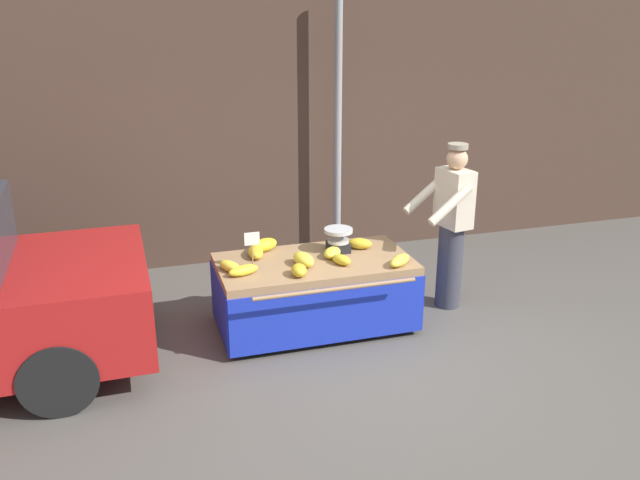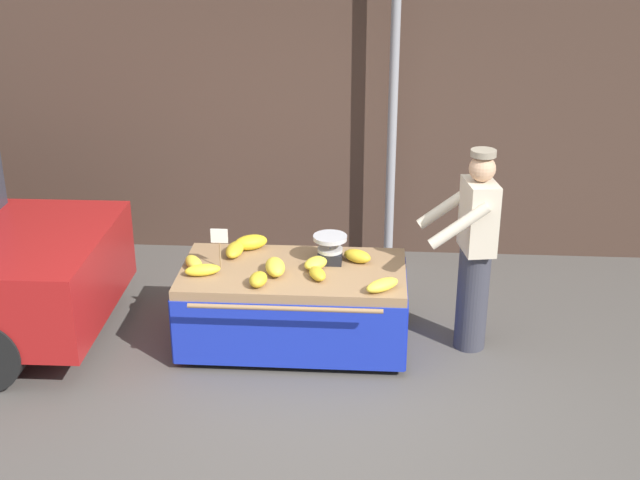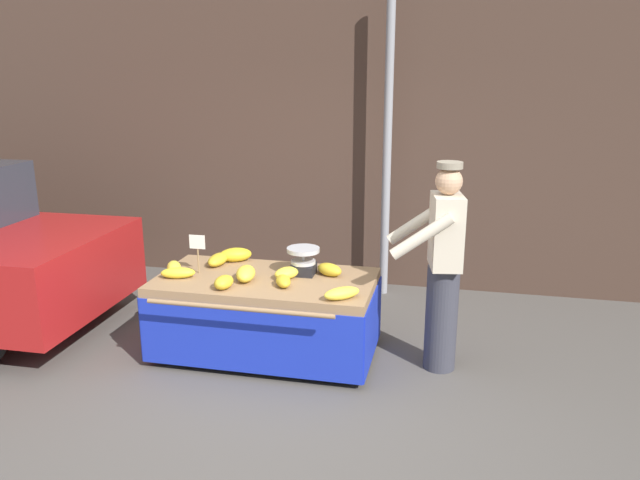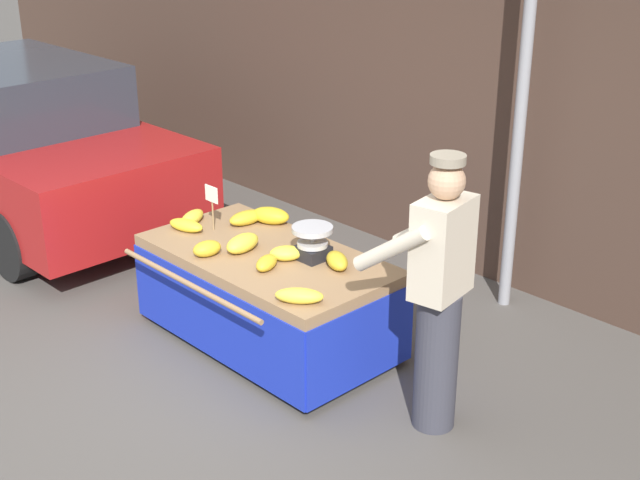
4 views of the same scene
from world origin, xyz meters
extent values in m
plane|color=#514C47|center=(0.00, 0.00, 0.00)|extent=(60.00, 60.00, 0.00)
cube|color=#473328|center=(0.00, 3.02, 2.14)|extent=(16.00, 0.24, 4.28)
cylinder|color=gray|center=(0.50, 2.62, 1.62)|extent=(0.09, 0.09, 3.23)
cube|color=#93704C|center=(-0.30, 0.88, 0.66)|extent=(1.83, 0.97, 0.08)
cylinder|color=black|center=(-1.14, 0.88, 0.32)|extent=(0.05, 0.64, 0.64)
cylinder|color=#B7B7BC|center=(-1.17, 0.88, 0.32)|extent=(0.01, 0.12, 0.12)
cylinder|color=black|center=(0.54, 0.88, 0.32)|extent=(0.05, 0.64, 0.64)
cylinder|color=#B7B7BC|center=(0.57, 0.88, 0.32)|extent=(0.01, 0.12, 0.12)
cylinder|color=#4C4742|center=(-0.30, 1.29, 0.31)|extent=(0.05, 0.05, 0.62)
cube|color=#192DB2|center=(-0.30, 0.40, 0.34)|extent=(1.83, 0.02, 0.56)
cube|color=#192DB2|center=(-0.30, 1.37, 0.34)|extent=(1.83, 0.02, 0.56)
cube|color=#192DB2|center=(-1.22, 0.88, 0.34)|extent=(0.02, 0.97, 0.56)
cube|color=#192DB2|center=(0.62, 0.88, 0.34)|extent=(0.02, 0.97, 0.56)
cylinder|color=#93704C|center=(-0.30, 0.22, 0.68)|extent=(1.47, 0.04, 0.04)
cube|color=black|center=(-0.01, 1.04, 0.74)|extent=(0.20, 0.20, 0.09)
cylinder|color=#B7B7BC|center=(-0.01, 1.04, 0.84)|extent=(0.02, 0.02, 0.11)
cylinder|color=#B7B7BC|center=(-0.01, 1.04, 0.91)|extent=(0.28, 0.28, 0.03)
cylinder|color=#B7B7BC|center=(-0.01, 1.04, 0.81)|extent=(0.21, 0.21, 0.03)
cylinder|color=#997A51|center=(-0.89, 0.87, 0.81)|extent=(0.01, 0.01, 0.22)
cube|color=white|center=(-0.89, 0.87, 0.98)|extent=(0.14, 0.01, 0.12)
ellipsoid|color=yellow|center=(-0.43, 0.78, 0.76)|extent=(0.21, 0.32, 0.12)
ellipsoid|color=gold|center=(-0.82, 1.12, 0.75)|extent=(0.16, 0.30, 0.10)
ellipsoid|color=gold|center=(-0.70, 1.26, 0.76)|extent=(0.33, 0.27, 0.13)
ellipsoid|color=gold|center=(0.22, 1.05, 0.75)|extent=(0.28, 0.23, 0.11)
ellipsoid|color=gold|center=(-0.09, 0.70, 0.74)|extent=(0.20, 0.24, 0.09)
ellipsoid|color=yellow|center=(-1.11, 0.84, 0.74)|extent=(0.24, 0.31, 0.09)
ellipsoid|color=gold|center=(-0.54, 0.55, 0.75)|extent=(0.16, 0.22, 0.11)
ellipsoid|color=yellow|center=(0.43, 0.53, 0.74)|extent=(0.31, 0.29, 0.09)
ellipsoid|color=yellow|center=(-0.11, 0.90, 0.75)|extent=(0.25, 0.27, 0.10)
ellipsoid|color=yellow|center=(-1.01, 0.71, 0.74)|extent=(0.31, 0.20, 0.09)
cylinder|color=#383842|center=(1.17, 0.94, 0.44)|extent=(0.26, 0.26, 0.88)
cube|color=beige|center=(1.17, 0.94, 1.17)|extent=(0.29, 0.41, 0.58)
sphere|color=tan|center=(1.17, 0.94, 1.56)|extent=(0.21, 0.21, 0.21)
cylinder|color=gray|center=(1.17, 0.94, 1.69)|extent=(0.20, 0.20, 0.05)
cylinder|color=beige|center=(1.00, 0.70, 1.18)|extent=(0.49, 0.17, 0.37)
cylinder|color=beige|center=(0.93, 1.12, 1.18)|extent=(0.49, 0.17, 0.37)
cube|color=#A51919|center=(-3.79, 0.82, 0.60)|extent=(3.92, 1.75, 0.70)
cube|color=#2D333D|center=(-3.94, 0.82, 1.23)|extent=(2.05, 1.52, 0.56)
cylinder|color=black|center=(-2.59, 1.62, 0.30)|extent=(0.60, 0.19, 0.60)
cylinder|color=black|center=(-2.57, 0.06, 0.30)|extent=(0.60, 0.19, 0.60)
cylinder|color=black|center=(-5.01, 1.59, 0.30)|extent=(0.60, 0.19, 0.60)
camera|label=1|loc=(-1.94, -4.70, 2.96)|focal=37.01mm
camera|label=2|loc=(0.34, -5.38, 3.59)|focal=47.70mm
camera|label=3|loc=(1.23, -3.84, 2.40)|focal=34.75mm
camera|label=4|loc=(3.98, -2.68, 3.10)|focal=49.19mm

